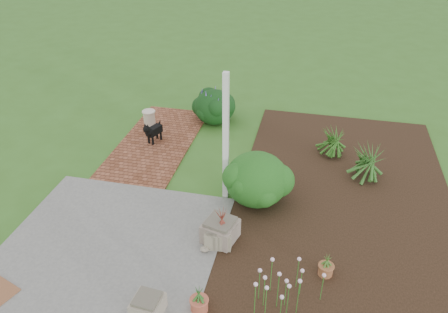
% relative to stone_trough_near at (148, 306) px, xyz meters
% --- Properties ---
extents(ground, '(80.00, 80.00, 0.00)m').
position_rel_stone_trough_near_xyz_m(ground, '(0.14, 2.78, -0.17)').
color(ground, '#376620').
rests_on(ground, ground).
extents(concrete_patio, '(3.50, 3.50, 0.04)m').
position_rel_stone_trough_near_xyz_m(concrete_patio, '(-1.11, 1.03, -0.15)').
color(concrete_patio, slate).
rests_on(concrete_patio, ground).
extents(brick_path, '(1.60, 3.50, 0.04)m').
position_rel_stone_trough_near_xyz_m(brick_path, '(-1.56, 4.53, -0.15)').
color(brick_path, brown).
rests_on(brick_path, ground).
extents(garden_bed, '(4.00, 7.00, 0.03)m').
position_rel_stone_trough_near_xyz_m(garden_bed, '(2.64, 3.28, -0.16)').
color(garden_bed, black).
rests_on(garden_bed, ground).
extents(veranda_post, '(0.10, 0.10, 2.50)m').
position_rel_stone_trough_near_xyz_m(veranda_post, '(0.44, 2.88, 1.08)').
color(veranda_post, white).
rests_on(veranda_post, ground).
extents(stone_trough_near, '(0.43, 0.43, 0.26)m').
position_rel_stone_trough_near_xyz_m(stone_trough_near, '(0.00, 0.00, 0.00)').
color(stone_trough_near, gray).
rests_on(stone_trough_near, concrete_patio).
extents(stone_trough_mid, '(0.47, 0.47, 0.29)m').
position_rel_stone_trough_near_xyz_m(stone_trough_mid, '(0.62, 1.58, 0.01)').
color(stone_trough_mid, gray).
rests_on(stone_trough_mid, concrete_patio).
extents(stone_trough_far, '(0.63, 0.63, 0.34)m').
position_rel_stone_trough_near_xyz_m(stone_trough_far, '(0.62, 1.66, 0.04)').
color(stone_trough_far, '#78695A').
rests_on(stone_trough_far, concrete_patio).
extents(black_dog, '(0.31, 0.57, 0.50)m').
position_rel_stone_trough_near_xyz_m(black_dog, '(-1.60, 4.47, 0.17)').
color(black_dog, black).
rests_on(black_dog, brick_path).
extents(cream_ceramic_urn, '(0.32, 0.32, 0.37)m').
position_rel_stone_trough_near_xyz_m(cream_ceramic_urn, '(-2.00, 5.26, 0.05)').
color(cream_ceramic_urn, beige).
rests_on(cream_ceramic_urn, brick_path).
extents(evergreen_shrub, '(1.53, 1.53, 0.99)m').
position_rel_stone_trough_near_xyz_m(evergreen_shrub, '(1.03, 2.86, 0.35)').
color(evergreen_shrub, '#0B370D').
rests_on(evergreen_shrub, garden_bed).
extents(agapanthus_clump_back, '(1.05, 1.05, 0.86)m').
position_rel_stone_trough_near_xyz_m(agapanthus_clump_back, '(3.04, 4.08, 0.29)').
color(agapanthus_clump_back, '#0F3714').
rests_on(agapanthus_clump_back, garden_bed).
extents(agapanthus_clump_front, '(0.89, 0.89, 0.72)m').
position_rel_stone_trough_near_xyz_m(agapanthus_clump_front, '(2.37, 4.87, 0.22)').
color(agapanthus_clump_front, '#193E0C').
rests_on(agapanthus_clump_front, garden_bed).
extents(pink_flower_patch, '(1.13, 1.13, 0.67)m').
position_rel_stone_trough_near_xyz_m(pink_flower_patch, '(1.86, 0.60, 0.19)').
color(pink_flower_patch, '#113D0F').
rests_on(pink_flower_patch, garden_bed).
extents(terracotta_pot_bronze, '(0.42, 0.42, 0.28)m').
position_rel_stone_trough_near_xyz_m(terracotta_pot_bronze, '(0.66, 1.61, -0.00)').
color(terracotta_pot_bronze, '#994233').
rests_on(terracotta_pot_bronze, garden_bed).
extents(terracotta_pot_small_left, '(0.28, 0.28, 0.18)m').
position_rel_stone_trough_near_xyz_m(terracotta_pot_small_left, '(2.35, 1.27, -0.05)').
color(terracotta_pot_small_left, brown).
rests_on(terracotta_pot_small_left, garden_bed).
extents(terracotta_pot_small_right, '(0.32, 0.32, 0.21)m').
position_rel_stone_trough_near_xyz_m(terracotta_pot_small_right, '(0.66, 0.21, -0.04)').
color(terracotta_pot_small_right, '#B5543D').
rests_on(terracotta_pot_small_right, garden_bed).
extents(purple_flowering_bush, '(1.24, 1.24, 0.86)m').
position_rel_stone_trough_near_xyz_m(purple_flowering_bush, '(-0.50, 5.86, 0.26)').
color(purple_flowering_bush, black).
rests_on(purple_flowering_bush, ground).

